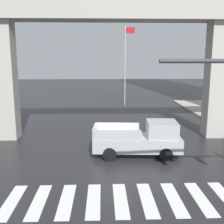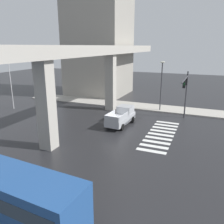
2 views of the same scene
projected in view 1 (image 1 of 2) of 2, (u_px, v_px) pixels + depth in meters
The scene contains 5 objects.
ground_plane at pixel (115, 154), 16.42m from camera, with size 120.00×120.00×0.00m, color #232326.
crosswalk_stripes at pixel (121, 200), 11.08m from camera, with size 9.35×2.80×0.01m.
elevated_overpass at pixel (112, 24), 18.42m from camera, with size 54.01×2.12×9.39m.
pickup_truck at pixel (142, 139), 15.99m from camera, with size 5.21×2.33×2.08m.
flagpole at pixel (126, 60), 32.67m from camera, with size 1.16×0.12×9.42m.
Camera 1 is at (-0.72, -15.59, 5.69)m, focal length 43.52 mm.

